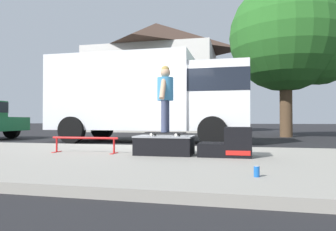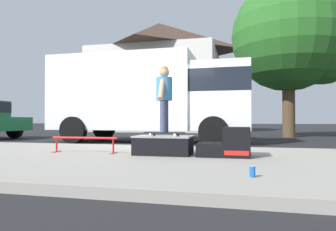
{
  "view_description": "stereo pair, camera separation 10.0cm",
  "coord_description": "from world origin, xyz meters",
  "px_view_note": "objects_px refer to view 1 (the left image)",
  "views": [
    {
      "loc": [
        2.07,
        -8.24,
        0.76
      ],
      "look_at": [
        0.45,
        -1.13,
        0.89
      ],
      "focal_mm": 32.64,
      "sensor_mm": 36.0,
      "label": 1
    },
    {
      "loc": [
        2.17,
        -8.21,
        0.76
      ],
      "look_at": [
        0.45,
        -1.13,
        0.89
      ],
      "focal_mm": 32.64,
      "sensor_mm": 36.0,
      "label": 2
    }
  ],
  "objects_px": {
    "skate_box": "(165,144)",
    "street_tree_main": "(292,39)",
    "soda_can": "(257,171)",
    "skateboard": "(165,133)",
    "grind_rail": "(85,141)",
    "box_truck": "(149,94)",
    "kicker_ramp": "(230,144)",
    "skater_kid": "(165,93)"
  },
  "relations": [
    {
      "from": "skate_box",
      "to": "street_tree_main",
      "type": "xyz_separation_m",
      "value": [
        3.87,
        9.42,
        4.26
      ]
    },
    {
      "from": "soda_can",
      "to": "skateboard",
      "type": "bearing_deg",
      "value": 127.77
    },
    {
      "from": "skateboard",
      "to": "street_tree_main",
      "type": "height_order",
      "value": "street_tree_main"
    },
    {
      "from": "grind_rail",
      "to": "skateboard",
      "type": "relative_size",
      "value": 1.77
    },
    {
      "from": "grind_rail",
      "to": "box_truck",
      "type": "height_order",
      "value": "box_truck"
    },
    {
      "from": "kicker_ramp",
      "to": "soda_can",
      "type": "height_order",
      "value": "kicker_ramp"
    },
    {
      "from": "skateboard",
      "to": "street_tree_main",
      "type": "distance_m",
      "value": 10.95
    },
    {
      "from": "grind_rail",
      "to": "street_tree_main",
      "type": "height_order",
      "value": "street_tree_main"
    },
    {
      "from": "grind_rail",
      "to": "skater_kid",
      "type": "bearing_deg",
      "value": 1.65
    },
    {
      "from": "soda_can",
      "to": "box_truck",
      "type": "xyz_separation_m",
      "value": [
        -3.27,
        6.79,
        1.52
      ]
    },
    {
      "from": "soda_can",
      "to": "skate_box",
      "type": "bearing_deg",
      "value": 128.01
    },
    {
      "from": "grind_rail",
      "to": "box_truck",
      "type": "relative_size",
      "value": 0.21
    },
    {
      "from": "soda_can",
      "to": "street_tree_main",
      "type": "height_order",
      "value": "street_tree_main"
    },
    {
      "from": "kicker_ramp",
      "to": "street_tree_main",
      "type": "bearing_deg",
      "value": 74.28
    },
    {
      "from": "soda_can",
      "to": "street_tree_main",
      "type": "xyz_separation_m",
      "value": [
        2.3,
        11.42,
        4.39
      ]
    },
    {
      "from": "skater_kid",
      "to": "box_truck",
      "type": "relative_size",
      "value": 0.18
    },
    {
      "from": "skater_kid",
      "to": "street_tree_main",
      "type": "distance_m",
      "value": 10.69
    },
    {
      "from": "skateboard",
      "to": "skater_kid",
      "type": "distance_m",
      "value": 0.76
    },
    {
      "from": "skater_kid",
      "to": "grind_rail",
      "type": "bearing_deg",
      "value": -178.35
    },
    {
      "from": "skateboard",
      "to": "skater_kid",
      "type": "height_order",
      "value": "skater_kid"
    },
    {
      "from": "skate_box",
      "to": "street_tree_main",
      "type": "relative_size",
      "value": 0.15
    },
    {
      "from": "skater_kid",
      "to": "street_tree_main",
      "type": "xyz_separation_m",
      "value": [
        3.85,
        9.42,
        3.28
      ]
    },
    {
      "from": "kicker_ramp",
      "to": "box_truck",
      "type": "distance_m",
      "value": 5.77
    },
    {
      "from": "skate_box",
      "to": "grind_rail",
      "type": "height_order",
      "value": "skate_box"
    },
    {
      "from": "skater_kid",
      "to": "box_truck",
      "type": "height_order",
      "value": "box_truck"
    },
    {
      "from": "skate_box",
      "to": "grind_rail",
      "type": "bearing_deg",
      "value": -178.35
    },
    {
      "from": "kicker_ramp",
      "to": "box_truck",
      "type": "bearing_deg",
      "value": 121.36
    },
    {
      "from": "skate_box",
      "to": "soda_can",
      "type": "xyz_separation_m",
      "value": [
        1.57,
        -2.0,
        -0.13
      ]
    },
    {
      "from": "box_truck",
      "to": "kicker_ramp",
      "type": "bearing_deg",
      "value": -58.64
    },
    {
      "from": "skater_kid",
      "to": "soda_can",
      "type": "bearing_deg",
      "value": -52.23
    },
    {
      "from": "kicker_ramp",
      "to": "street_tree_main",
      "type": "distance_m",
      "value": 10.67
    },
    {
      "from": "grind_rail",
      "to": "street_tree_main",
      "type": "xyz_separation_m",
      "value": [
        5.5,
        9.47,
        4.22
      ]
    },
    {
      "from": "skate_box",
      "to": "soda_can",
      "type": "height_order",
      "value": "skate_box"
    },
    {
      "from": "grind_rail",
      "to": "skater_kid",
      "type": "distance_m",
      "value": 1.9
    },
    {
      "from": "skate_box",
      "to": "soda_can",
      "type": "bearing_deg",
      "value": -51.99
    },
    {
      "from": "kicker_ramp",
      "to": "grind_rail",
      "type": "distance_m",
      "value": 2.85
    },
    {
      "from": "skate_box",
      "to": "skater_kid",
      "type": "relative_size",
      "value": 0.85
    },
    {
      "from": "skate_box",
      "to": "soda_can",
      "type": "distance_m",
      "value": 2.55
    },
    {
      "from": "street_tree_main",
      "to": "skate_box",
      "type": "bearing_deg",
      "value": -112.31
    },
    {
      "from": "soda_can",
      "to": "skater_kid",
      "type": "bearing_deg",
      "value": 127.77
    },
    {
      "from": "street_tree_main",
      "to": "skateboard",
      "type": "bearing_deg",
      "value": -112.24
    },
    {
      "from": "skate_box",
      "to": "box_truck",
      "type": "bearing_deg",
      "value": 109.59
    }
  ]
}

